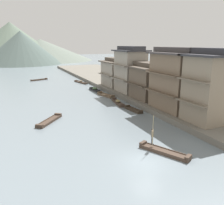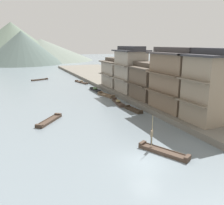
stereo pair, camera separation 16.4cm
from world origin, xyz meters
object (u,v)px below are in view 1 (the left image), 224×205
(house_waterfront_far, at_px, (118,72))
(house_waterfront_narrow, at_px, (130,70))
(house_waterfront_tall, at_px, (150,81))
(boat_moored_third, at_px, (49,121))
(boat_moored_second, at_px, (81,82))
(boatman_person, at_px, (152,135))
(boat_foreground_poled, at_px, (164,152))
(boat_moored_nearest, at_px, (106,95))
(house_waterfront_nearest, at_px, (211,86))
(house_waterfront_second, at_px, (175,79))
(boat_midriver_upstream, at_px, (133,110))
(boat_upstream_distant, at_px, (95,89))
(boat_moored_far, at_px, (118,102))
(boat_midriver_drifting, at_px, (39,80))

(house_waterfront_far, bearing_deg, house_waterfront_narrow, -96.16)
(house_waterfront_tall, bearing_deg, boat_moored_third, -167.79)
(boat_moored_second, bearing_deg, boatman_person, -96.28)
(boat_foreground_poled, distance_m, boat_moored_nearest, 25.01)
(boat_moored_third, distance_m, house_waterfront_nearest, 20.54)
(house_waterfront_nearest, xyz_separation_m, house_waterfront_tall, (0.09, 13.27, -1.31))
(boatman_person, bearing_deg, house_waterfront_second, 43.66)
(boatman_person, relative_size, boat_midriver_upstream, 0.79)
(boat_moored_third, relative_size, house_waterfront_nearest, 0.53)
(boat_moored_third, relative_size, house_waterfront_far, 0.62)
(boat_foreground_poled, xyz_separation_m, house_waterfront_tall, (9.21, 17.20, 3.57))
(boat_moored_third, relative_size, house_waterfront_second, 0.53)
(boat_foreground_poled, distance_m, boat_upstream_distant, 31.04)
(boatman_person, relative_size, boat_moored_far, 0.61)
(boat_moored_second, distance_m, boat_midriver_drifting, 13.02)
(boat_foreground_poled, distance_m, boatman_person, 1.87)
(boat_moored_third, bearing_deg, boat_midriver_drifting, 85.64)
(house_waterfront_tall, bearing_deg, boatman_person, -121.44)
(boat_moored_third, height_order, house_waterfront_tall, house_waterfront_tall)
(boatman_person, bearing_deg, boat_moored_second, 83.72)
(boat_foreground_poled, relative_size, boat_moored_second, 0.83)
(house_waterfront_nearest, xyz_separation_m, house_waterfront_far, (0.40, 27.00, -1.32))
(boatman_person, distance_m, boat_moored_second, 41.03)
(boat_midriver_drifting, bearing_deg, boat_midriver_upstream, -75.40)
(boat_midriver_drifting, height_order, boat_upstream_distant, boat_upstream_distant)
(boat_foreground_poled, height_order, house_waterfront_second, house_waterfront_second)
(house_waterfront_nearest, bearing_deg, boat_midriver_upstream, 117.39)
(house_waterfront_narrow, bearing_deg, boat_moored_far, -133.35)
(boat_moored_second, height_order, house_waterfront_tall, house_waterfront_tall)
(boat_upstream_distant, relative_size, house_waterfront_nearest, 0.47)
(boat_moored_far, relative_size, boat_midriver_upstream, 1.30)
(boatman_person, relative_size, boat_moored_nearest, 0.65)
(boat_moored_far, relative_size, boat_upstream_distant, 1.23)
(boat_midriver_upstream, height_order, house_waterfront_nearest, house_waterfront_nearest)
(boatman_person, relative_size, boat_moored_second, 0.52)
(boat_midriver_drifting, distance_m, house_waterfront_narrow, 31.11)
(boat_foreground_poled, xyz_separation_m, boat_midriver_upstream, (4.12, 13.60, 0.00))
(boat_upstream_distant, bearing_deg, house_waterfront_narrow, -55.61)
(boat_moored_second, xyz_separation_m, house_waterfront_second, (4.86, -31.84, 4.83))
(boat_upstream_distant, xyz_separation_m, house_waterfront_second, (4.87, -20.73, 4.76))
(boatman_person, xyz_separation_m, house_waterfront_second, (9.35, 8.92, 3.52))
(boatman_person, bearing_deg, house_waterfront_narrow, 67.47)
(boat_midriver_upstream, xyz_separation_m, house_waterfront_far, (5.41, 17.33, 3.56))
(boatman_person, bearing_deg, house_waterfront_nearest, 15.98)
(boat_foreground_poled, xyz_separation_m, house_waterfront_second, (8.74, 10.07, 4.87))
(boat_moored_third, relative_size, boat_midriver_drifting, 0.97)
(boat_moored_far, height_order, house_waterfront_tall, house_waterfront_tall)
(boat_upstream_distant, bearing_deg, house_waterfront_second, -76.77)
(house_waterfront_second, distance_m, house_waterfront_tall, 7.27)
(boatman_person, distance_m, boat_midriver_drifting, 49.97)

